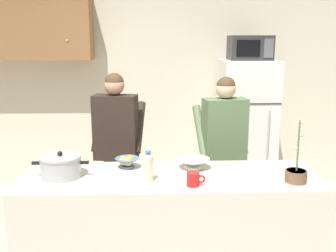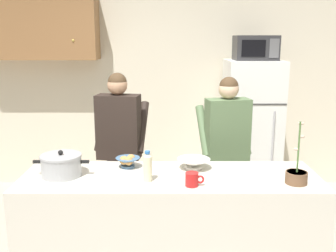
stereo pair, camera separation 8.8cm
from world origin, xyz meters
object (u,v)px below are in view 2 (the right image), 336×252
Objects in this scene: microwave at (253,48)px; person_by_sink at (225,140)px; cooking_pot at (59,165)px; person_near_pot at (117,136)px; coffee_mug at (191,179)px; empty_bowl at (192,163)px; refrigerator at (249,129)px; bread_bowl at (126,161)px; bottle_near_edge at (146,167)px; potted_orchid at (294,175)px.

microwave reaches higher than person_by_sink.
person_near_pot is at bearing 70.67° from cooking_pot.
coffee_mug is (-0.39, -1.02, -0.00)m from person_by_sink.
cooking_pot is 1.59× the size of empty_bowl.
microwave reaches higher than cooking_pot.
refrigerator is at bearing 67.75° from coffee_mug.
refrigerator reaches higher than bread_bowl.
empty_bowl is (-0.81, -1.67, -0.83)m from microwave.
empty_bowl is at bearing -47.93° from person_near_pot.
coffee_mug reaches higher than empty_bowl.
microwave is 2.27m from bread_bowl.
empty_bowl is at bearing -115.76° from microwave.
person_near_pot is at bearing -147.05° from refrigerator.
person_near_pot reaches higher than bottle_near_edge.
microwave is 3.66× the size of coffee_mug.
microwave is 2.53× the size of bread_bowl.
bread_bowl is (-0.48, 0.38, 0.00)m from coffee_mug.
person_by_sink is 3.56× the size of potted_orchid.
bread_bowl reaches higher than coffee_mug.
person_by_sink is 0.75m from empty_bowl.
potted_orchid reaches higher than bottle_near_edge.
coffee_mug is 0.73m from potted_orchid.
microwave is 2.68m from cooking_pot.
refrigerator reaches higher than empty_bowl.
microwave is 0.31× the size of person_by_sink.
refrigerator is 7.44× the size of bottle_near_edge.
cooking_pot is (-1.79, -1.85, 0.17)m from refrigerator.
bottle_near_edge is at bearing -72.06° from person_near_pot.
person_near_pot is 1.00m from empty_bowl.
person_by_sink reaches higher than coffee_mug.
person_near_pot is at bearing 102.31° from bread_bowl.
coffee_mug is at bearing -112.47° from microwave.
refrigerator reaches higher than bottle_near_edge.
bread_bowl is at bearing -143.70° from person_by_sink.
refrigerator is 1.04× the size of person_near_pot.
coffee_mug is at bearing -110.73° from person_by_sink.
person_near_pot is 0.94m from cooking_pot.
bread_bowl is at bearing -128.70° from microwave.
refrigerator is at bearing 90.07° from microwave.
cooking_pot is 1.68m from potted_orchid.
person_by_sink reaches higher than empty_bowl.
person_near_pot is 7.16× the size of bottle_near_edge.
potted_orchid reaches higher than empty_bowl.
person_by_sink reaches higher than bread_bowl.
microwave is at bearing 45.60° from cooking_pot.
person_by_sink reaches higher than cooking_pot.
person_near_pot is at bearing 142.44° from potted_orchid.
potted_orchid is at bearing 3.86° from coffee_mug.
person_by_sink is at bearing 31.40° from cooking_pot.
bread_bowl is at bearing 177.04° from empty_bowl.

